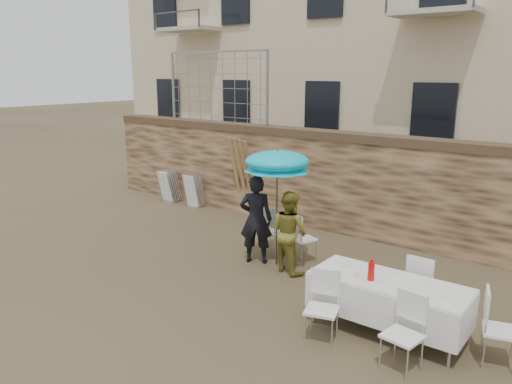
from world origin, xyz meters
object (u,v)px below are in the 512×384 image
Objects in this scene: umbrella at (277,165)px; chair_stack_right at (197,189)px; woman_dress at (289,232)px; table_chair_back at (423,285)px; banquet_table at (389,283)px; table_chair_front_left at (322,308)px; couple_chair_left at (273,230)px; soda_bottle at (371,271)px; table_chair_front_right at (402,334)px; couple_chair_right at (303,237)px; chair_stack_left at (174,185)px; table_chair_side at (501,329)px; man_suit at (256,219)px.

chair_stack_right is (-4.09, 2.15, -1.44)m from umbrella.
woman_dress is 2.51m from table_chair_back.
table_chair_front_left is at bearing -128.66° from banquet_table.
chair_stack_right is (-6.93, 2.46, -0.02)m from table_chair_back.
couple_chair_left is 3.34m from soda_bottle.
couple_chair_left is 3.32m from table_chair_back.
table_chair_front_left is 1.74m from table_chair_back.
couple_chair_right is at bearing 150.03° from table_chair_front_right.
woman_dress reaches higher than chair_stack_left.
table_chair_side is at bearing 162.75° from couple_chair_left.
banquet_table is 0.30m from soda_bottle.
chair_stack_left is at bearing -16.93° from table_chair_back.
couple_chair_left is 1.00× the size of couple_chair_right.
man_suit is at bearing 59.64° from couple_chair_right.
table_chair_front_right is at bearing 117.47° from table_chair_side.
chair_stack_left is (-4.59, 1.70, -0.02)m from couple_chair_left.
banquet_table is at bearing 78.19° from table_chair_side.
chair_stack_left is at bearing 180.00° from chair_stack_right.
woman_dress is 1.55× the size of table_chair_front_right.
couple_chair_right is (-0.05, 0.55, -0.26)m from woman_dress.
table_chair_side is at bearing -179.87° from couple_chair_right.
couple_chair_right is (0.30, 0.45, -1.42)m from umbrella.
table_chair_front_left is 1.00× the size of table_chair_side.
umbrella is 2.92m from soda_bottle.
couple_chair_right is at bearing -16.17° from table_chair_back.
man_suit is 1.82× the size of chair_stack_right.
man_suit reaches higher than chair_stack_right.
table_chair_front_right is (3.54, -1.76, -0.36)m from man_suit.
table_chair_side is at bearing 5.68° from table_chair_front_left.
soda_bottle reaches higher than chair_stack_left.
table_chair_back is (3.24, -0.21, -0.36)m from man_suit.
woman_dress is at bearing -22.84° from chair_stack_left.
table_chair_front_right is 1.24m from table_chair_side.
soda_bottle is 0.27× the size of table_chair_front_right.
couple_chair_left is 1.04× the size of chair_stack_left.
umbrella is (-0.35, 0.10, 1.16)m from woman_dress.
table_chair_front_right is at bearing 162.47° from woman_dress.
umbrella is 3.19m from table_chair_back.
table_chair_front_left is at bearing -33.20° from chair_stack_right.
table_chair_side is at bearing -19.29° from chair_stack_left.
table_chair_front_right is at bearing -56.31° from banquet_table.
table_chair_back is at bearing 147.35° from man_suit.
chair_stack_right is at bearing -23.76° from couple_chair_left.
man_suit is 3.20m from banquet_table.
man_suit is 4.34m from chair_stack_right.
soda_bottle reaches higher than table_chair_back.
couple_chair_left is 4.22m from table_chair_front_right.
woman_dress is at bearing 151.07° from man_suit.
table_chair_back is at bearing -170.08° from woman_dress.
chair_stack_left is (-7.63, 3.26, -0.27)m from banquet_table.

